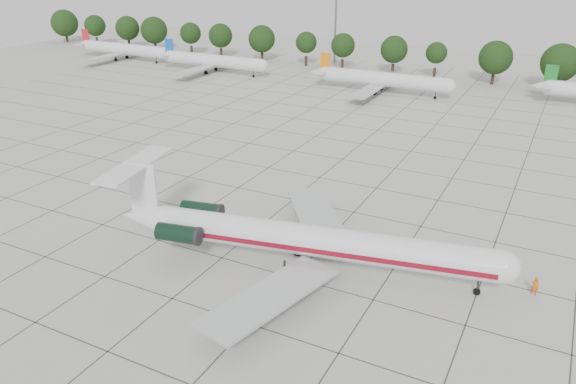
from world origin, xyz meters
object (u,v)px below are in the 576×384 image
at_px(main_airliner, 297,238).
at_px(bg_airliner_a, 123,49).
at_px(floodlight_mast, 336,7).
at_px(ground_crew, 535,286).
at_px(bg_airliner_b, 213,61).
at_px(bg_airliner_c, 382,80).

bearing_deg(main_airliner, bg_airliner_a, 129.16).
bearing_deg(main_airliner, floodlight_mast, 99.88).
distance_m(ground_crew, bg_airliner_b, 104.59).
xyz_separation_m(main_airliner, bg_airliner_a, (-90.83, 75.67, -0.31)).
bearing_deg(floodlight_mast, ground_crew, -57.70).
bearing_deg(floodlight_mast, bg_airliner_b, -130.37).
height_order(ground_crew, floodlight_mast, floodlight_mast).
distance_m(main_airliner, bg_airliner_a, 118.22).
relative_size(ground_crew, bg_airliner_a, 0.07).
distance_m(ground_crew, bg_airliner_a, 132.00).
bearing_deg(main_airliner, ground_crew, 3.80).
bearing_deg(main_airliner, bg_airliner_c, 91.09).
xyz_separation_m(ground_crew, floodlight_mast, (-58.54, 92.59, 13.36)).
distance_m(bg_airliner_a, floodlight_mast, 58.95).
bearing_deg(main_airliner, bg_airliner_b, 118.05).
bearing_deg(bg_airliner_b, ground_crew, -39.99).
bearing_deg(floodlight_mast, main_airliner, -69.07).
relative_size(main_airliner, bg_airliner_b, 1.37).
xyz_separation_m(main_airliner, floodlight_mast, (-37.54, 98.16, 11.06)).
bearing_deg(ground_crew, bg_airliner_c, -59.78).
bearing_deg(floodlight_mast, bg_airliner_c, -50.08).
relative_size(bg_airliner_b, bg_airliner_c, 1.00).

